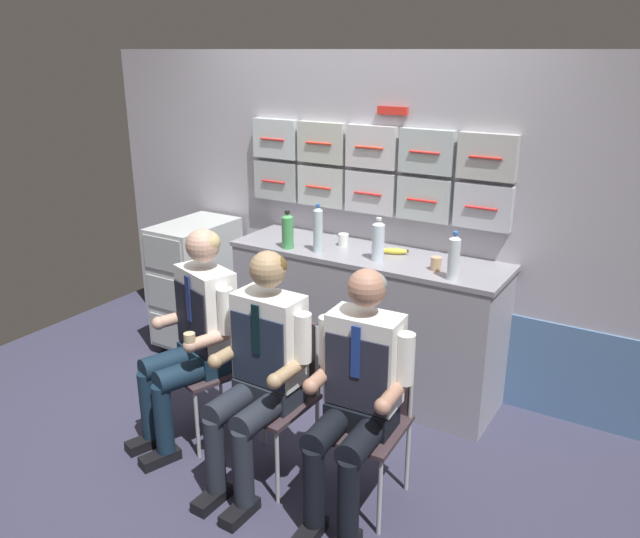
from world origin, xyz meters
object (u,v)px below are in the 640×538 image
object	(u,v)px
crew_member_near_trolley	(357,388)
paper_cup_blue	(343,239)
folding_chair_left	(221,349)
service_trolley	(196,281)
folding_chair_right	(280,379)
crew_member_left	(195,329)
snack_banana	(394,251)
water_bottle_tall	(378,240)
folding_chair_near_trolley	(370,401)
crew_member_right	(260,363)

from	to	relation	value
crew_member_near_trolley	paper_cup_blue	distance (m)	1.40
folding_chair_left	paper_cup_blue	xyz separation A→B (m)	(0.28, 0.93, 0.47)
service_trolley	folding_chair_right	xyz separation A→B (m)	(1.39, -0.90, -0.00)
paper_cup_blue	crew_member_near_trolley	bearing A→B (deg)	-57.73
folding_chair_left	folding_chair_right	xyz separation A→B (m)	(0.49, -0.12, 0.00)
service_trolley	crew_member_near_trolley	world-z (taller)	crew_member_near_trolley
folding_chair_left	folding_chair_right	bearing A→B (deg)	-13.17
folding_chair_right	crew_member_near_trolley	xyz separation A→B (m)	(0.51, -0.11, 0.16)
service_trolley	crew_member_near_trolley	size ratio (longest dim) A/B	0.78
crew_member_left	snack_banana	world-z (taller)	crew_member_left
service_trolley	water_bottle_tall	xyz separation A→B (m)	(1.50, 0.00, 0.55)
crew_member_left	paper_cup_blue	size ratio (longest dim) A/B	15.52
paper_cup_blue	folding_chair_right	bearing A→B (deg)	-78.30
folding_chair_left	folding_chair_right	world-z (taller)	same
folding_chair_near_trolley	folding_chair_right	bearing A→B (deg)	-174.11
service_trolley	crew_member_right	bearing A→B (deg)	-37.40
paper_cup_blue	folding_chair_near_trolley	bearing A→B (deg)	-54.07
crew_member_right	water_bottle_tall	size ratio (longest dim) A/B	4.67
crew_member_near_trolley	snack_banana	xyz separation A→B (m)	(-0.37, 1.17, 0.29)
folding_chair_left	water_bottle_tall	bearing A→B (deg)	52.39
water_bottle_tall	paper_cup_blue	world-z (taller)	water_bottle_tall
service_trolley	folding_chair_near_trolley	world-z (taller)	service_trolley
crew_member_near_trolley	snack_banana	bearing A→B (deg)	107.60
folding_chair_right	paper_cup_blue	distance (m)	1.17
folding_chair_near_trolley	snack_banana	size ratio (longest dim) A/B	4.84
folding_chair_right	crew_member_right	distance (m)	0.23
crew_member_right	snack_banana	bearing A→B (deg)	83.06
folding_chair_left	crew_member_right	distance (m)	0.59
crew_member_right	crew_member_near_trolley	xyz separation A→B (m)	(0.52, 0.05, -0.01)
service_trolley	snack_banana	world-z (taller)	snack_banana
crew_member_left	crew_member_near_trolley	size ratio (longest dim) A/B	1.02
water_bottle_tall	crew_member_left	bearing A→B (deg)	-125.05
snack_banana	folding_chair_left	bearing A→B (deg)	-124.18
crew_member_right	water_bottle_tall	bearing A→B (deg)	83.95
paper_cup_blue	snack_banana	xyz separation A→B (m)	(0.36, 0.01, -0.02)
crew_member_left	folding_chair_right	bearing A→B (deg)	3.78
folding_chair_near_trolley	paper_cup_blue	world-z (taller)	paper_cup_blue
service_trolley	folding_chair_right	world-z (taller)	service_trolley
service_trolley	folding_chair_left	distance (m)	1.19
folding_chair_near_trolley	water_bottle_tall	bearing A→B (deg)	115.12
folding_chair_near_trolley	water_bottle_tall	world-z (taller)	water_bottle_tall
service_trolley	water_bottle_tall	world-z (taller)	water_bottle_tall
paper_cup_blue	service_trolley	bearing A→B (deg)	-172.68
folding_chair_left	folding_chair_near_trolley	world-z (taller)	same
water_bottle_tall	crew_member_near_trolley	bearing A→B (deg)	-68.06
folding_chair_near_trolley	paper_cup_blue	distance (m)	1.32
crew_member_left	service_trolley	bearing A→B (deg)	132.02
folding_chair_right	crew_member_right	size ratio (longest dim) A/B	0.67
folding_chair_right	crew_member_near_trolley	size ratio (longest dim) A/B	0.68
service_trolley	folding_chair_near_trolley	xyz separation A→B (m)	(1.89, -0.85, -0.00)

